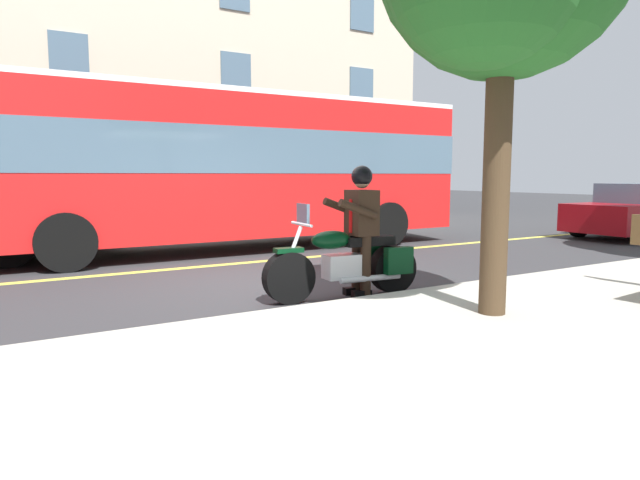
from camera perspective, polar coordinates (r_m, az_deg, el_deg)
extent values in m
plane|color=#333335|center=(8.44, -5.05, -4.42)|extent=(80.00, 80.00, 0.00)
cube|color=#B2ADA0|center=(4.93, 19.33, -11.94)|extent=(60.00, 5.00, 0.15)
cube|color=#E5DB4C|center=(10.24, -10.02, -2.51)|extent=(60.00, 0.16, 0.01)
cylinder|color=black|center=(7.07, -3.20, -3.85)|extent=(0.68, 0.26, 0.66)
cylinder|color=black|center=(7.78, 7.41, -2.93)|extent=(0.68, 0.26, 0.66)
cube|color=silver|center=(7.39, 2.54, -2.68)|extent=(0.58, 0.33, 0.32)
ellipsoid|color=black|center=(7.25, 1.16, 0.02)|extent=(0.58, 0.33, 0.24)
cube|color=black|center=(7.51, 4.90, -0.08)|extent=(0.72, 0.35, 0.12)
cube|color=black|center=(7.55, 8.02, -2.08)|extent=(0.41, 0.16, 0.36)
cube|color=black|center=(7.92, 6.25, -1.65)|extent=(0.41, 0.16, 0.36)
cylinder|color=silver|center=(7.03, -3.07, -1.68)|extent=(0.35, 0.08, 0.76)
cylinder|color=silver|center=(7.05, -1.89, 1.62)|extent=(0.09, 0.60, 0.04)
cube|color=black|center=(7.01, -3.22, -1.04)|extent=(0.37, 0.19, 0.06)
cylinder|color=silver|center=(7.43, 5.16, -3.91)|extent=(0.90, 0.17, 0.08)
cube|color=slate|center=(7.04, -1.74, 2.60)|extent=(0.07, 0.32, 0.28)
cylinder|color=black|center=(7.41, 4.68, -2.67)|extent=(0.14, 0.14, 0.84)
cube|color=black|center=(7.45, 4.26, -5.52)|extent=(0.27, 0.13, 0.10)
cylinder|color=black|center=(7.61, 3.77, -2.41)|extent=(0.14, 0.14, 0.84)
cube|color=black|center=(7.65, 3.35, -5.18)|extent=(0.27, 0.13, 0.10)
cube|color=black|center=(7.43, 4.27, 2.80)|extent=(0.36, 0.43, 0.60)
cube|color=red|center=(7.35, 3.18, 2.45)|extent=(0.03, 0.07, 0.44)
cylinder|color=black|center=(7.15, 3.90, 3.13)|extent=(0.56, 0.15, 0.28)
cylinder|color=black|center=(7.53, 2.24, 3.32)|extent=(0.56, 0.15, 0.28)
sphere|color=tan|center=(7.41, 4.29, 6.11)|extent=(0.22, 0.22, 0.22)
sphere|color=black|center=(7.41, 4.30, 6.50)|extent=(0.28, 0.28, 0.28)
cylinder|color=black|center=(11.19, -29.33, 0.06)|extent=(1.00, 0.30, 1.00)
cylinder|color=black|center=(13.58, -29.71, 1.05)|extent=(1.00, 0.30, 1.00)
cube|color=red|center=(12.15, -10.28, 7.28)|extent=(11.00, 2.50, 2.85)
cube|color=slate|center=(12.16, -10.31, 8.81)|extent=(11.04, 2.52, 0.90)
cube|color=slate|center=(15.04, 9.86, 8.00)|extent=(0.06, 2.40, 1.90)
cube|color=white|center=(12.26, -10.42, 14.19)|extent=(11.00, 2.50, 0.10)
cylinder|color=black|center=(14.90, 1.16, 2.34)|extent=(1.00, 0.30, 1.00)
cylinder|color=black|center=(12.94, 6.88, 1.64)|extent=(1.00, 0.30, 1.00)
cylinder|color=black|center=(12.64, -25.84, 0.91)|extent=(1.00, 0.30, 1.00)
cylinder|color=black|center=(10.26, -24.54, -0.21)|extent=(1.00, 0.30, 1.00)
cylinder|color=black|center=(16.16, 24.92, 1.42)|extent=(0.64, 0.22, 0.64)
cylinder|color=#42301E|center=(6.12, 17.53, 5.36)|extent=(0.28, 0.28, 2.72)
cube|color=beige|center=(22.11, -25.44, 18.53)|extent=(26.52, 6.00, 12.82)
cube|color=slate|center=(22.60, 4.19, 7.59)|extent=(1.10, 0.06, 1.60)
cube|color=slate|center=(19.99, -8.41, 7.66)|extent=(1.10, 0.06, 1.60)
cube|color=slate|center=(18.58, -23.77, 7.26)|extent=(1.10, 0.06, 1.60)
cube|color=slate|center=(22.85, 4.25, 15.13)|extent=(1.10, 0.06, 1.60)
cube|color=slate|center=(20.27, -8.55, 16.17)|extent=(1.10, 0.06, 1.60)
cube|color=slate|center=(18.88, -24.22, 16.39)|extent=(1.10, 0.06, 1.60)
cube|color=slate|center=(23.48, 4.32, 22.39)|extent=(1.10, 0.06, 1.60)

